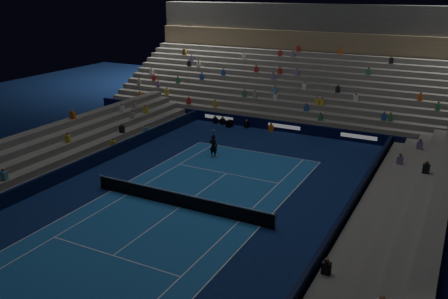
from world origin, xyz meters
The scene contains 11 objects.
ground centered at (0.00, 0.00, 0.00)m, with size 90.00×90.00×0.00m, color #0C1C4A.
court_surface centered at (0.00, 0.00, 0.01)m, with size 10.97×23.77×0.01m, color #1C569B.
sponsor_barrier_far centered at (0.00, 18.50, 0.50)m, with size 44.00×0.25×1.00m, color black.
sponsor_barrier_east centered at (9.70, 0.00, 0.50)m, with size 0.25×37.00×1.00m, color black.
sponsor_barrier_west centered at (-9.70, 0.00, 0.50)m, with size 0.25×37.00×1.00m, color black.
grandstand_main centered at (0.00, 27.90, 3.38)m, with size 44.00×15.20×11.20m.
grandstand_east centered at (13.17, 0.00, 0.92)m, with size 5.00×37.00×2.50m.
grandstand_west centered at (-13.17, 0.00, 0.92)m, with size 5.00×37.00×2.50m.
tennis_net centered at (0.00, 0.00, 0.50)m, with size 12.90×0.10×1.10m.
tennis_player centered at (-2.60, 9.16, 0.93)m, with size 0.68×0.45×1.87m, color black.
broadcast_camera centered at (-5.37, 17.50, 0.34)m, with size 0.64×1.03×0.66m.
Camera 1 is at (14.91, -22.73, 13.10)m, focal length 38.21 mm.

